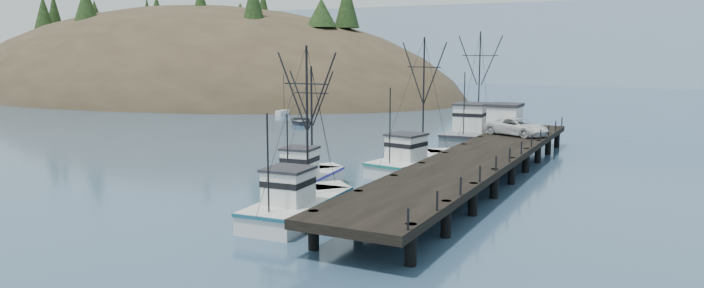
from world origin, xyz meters
name	(u,v)px	position (x,y,z in m)	size (l,w,h in m)	color
ground	(192,206)	(0.00, 0.00, 0.00)	(400.00, 400.00, 0.00)	#2F4B68
pier	(478,159)	(14.00, 16.00, 1.69)	(6.00, 44.00, 2.00)	black
headland	(173,113)	(-74.95, 78.61, -4.55)	(134.80, 78.00, 51.00)	#382D1E
distant_ridge	(610,84)	(10.00, 170.00, 0.00)	(360.00, 40.00, 26.00)	#9EB2C6
distant_ridge_far	(462,78)	(-40.00, 185.00, 0.00)	(180.00, 25.00, 18.00)	silver
moored_sailboats	(248,105)	(-38.68, 58.23, 0.33)	(18.25, 17.65, 6.35)	silver
trawler_near	(301,205)	(7.72, 0.71, 0.82)	(3.86, 10.22, 10.49)	silver
trawler_mid	(308,179)	(4.27, 7.20, 0.82)	(3.80, 8.90, 9.11)	silver
trawler_far	(416,162)	(8.49, 17.33, 0.82)	(5.15, 11.05, 11.27)	silver
work_vessel	(475,134)	(8.80, 33.18, 1.23)	(5.00, 14.31, 12.13)	slate
pier_shed	(505,118)	(12.59, 30.13, 3.42)	(3.00, 3.20, 2.80)	silver
pickup_truck	(517,127)	(14.19, 28.36, 2.82)	(2.72, 5.89, 1.64)	silver
motorboat	(300,124)	(-17.75, 41.67, 0.00)	(4.16, 5.83, 1.21)	#4F5358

